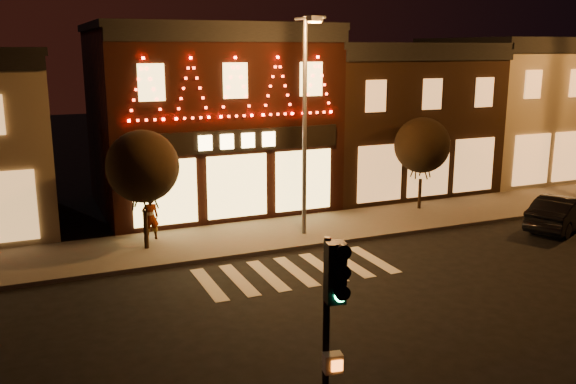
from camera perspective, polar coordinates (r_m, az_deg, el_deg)
ground at (r=17.64m, az=6.10°, el=-11.37°), size 120.00×120.00×0.00m
sidewalk_far at (r=25.16m, az=1.17°, el=-3.57°), size 44.00×4.00×0.15m
building_pulp at (r=29.21m, az=-7.31°, el=6.84°), size 10.20×8.34×8.30m
building_right_a at (r=33.15m, az=8.79°, el=6.83°), size 9.20×8.28×7.50m
building_right_b at (r=38.65m, az=20.29°, el=7.27°), size 9.20×8.28×7.80m
traffic_signal_near at (r=10.00m, az=4.01°, el=-11.26°), size 0.34×0.45×4.27m
streetlamp_mid at (r=23.39m, az=1.65°, el=7.45°), size 0.75×1.89×8.25m
tree_left at (r=22.64m, az=-13.17°, el=2.29°), size 2.59×2.59×4.33m
tree_right at (r=28.42m, az=12.17°, el=4.21°), size 2.47×2.47×4.14m
dark_sedan at (r=27.84m, az=23.78°, el=-1.71°), size 4.56×3.15×1.42m
pedestrian at (r=24.15m, az=-12.48°, el=-2.28°), size 0.64×0.43×1.73m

